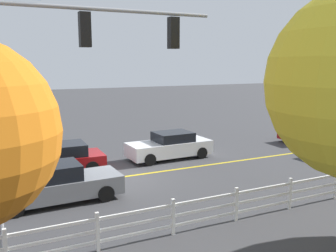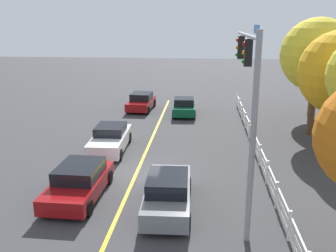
# 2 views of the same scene
# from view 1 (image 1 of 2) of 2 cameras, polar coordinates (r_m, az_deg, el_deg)

# --- Properties ---
(ground_plane) EXTENTS (120.00, 120.00, 0.00)m
(ground_plane) POSITION_cam_1_polar(r_m,az_deg,el_deg) (17.57, -6.88, -7.75)
(ground_plane) COLOR #38383A
(lane_center_stripe) EXTENTS (28.00, 0.16, 0.01)m
(lane_center_stripe) POSITION_cam_1_polar(r_m,az_deg,el_deg) (19.18, 4.55, -6.20)
(lane_center_stripe) COLOR gold
(lane_center_stripe) RESTS_ON ground_plane
(signal_assembly) EXTENTS (6.86, 0.38, 7.21)m
(signal_assembly) POSITION_cam_1_polar(r_m,az_deg,el_deg) (11.24, -15.67, 8.33)
(signal_assembly) COLOR gray
(signal_assembly) RESTS_ON ground_plane
(car_1) EXTENTS (4.70, 2.02, 1.47)m
(car_1) POSITION_cam_1_polar(r_m,az_deg,el_deg) (20.55, 0.30, -3.08)
(car_1) COLOR silver
(car_1) RESTS_ON ground_plane
(car_2) EXTENTS (4.81, 1.98, 1.49)m
(car_2) POSITION_cam_1_polar(r_m,az_deg,el_deg) (14.85, -16.78, -8.53)
(car_2) COLOR slate
(car_2) RESTS_ON ground_plane
(car_3) EXTENTS (4.51, 2.10, 1.41)m
(car_3) POSITION_cam_1_polar(r_m,az_deg,el_deg) (18.64, -16.59, -4.85)
(car_3) COLOR maroon
(car_3) RESTS_ON ground_plane
(car_4) EXTENTS (4.22, 2.11, 1.42)m
(car_4) POSITION_cam_1_polar(r_m,az_deg,el_deg) (26.75, 21.12, -0.77)
(car_4) COLOR maroon
(car_4) RESTS_ON ground_plane
(white_rail_fence) EXTENTS (26.10, 0.10, 1.15)m
(white_rail_fence) POSITION_cam_1_polar(r_m,az_deg,el_deg) (13.59, 14.50, -10.61)
(white_rail_fence) COLOR white
(white_rail_fence) RESTS_ON ground_plane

